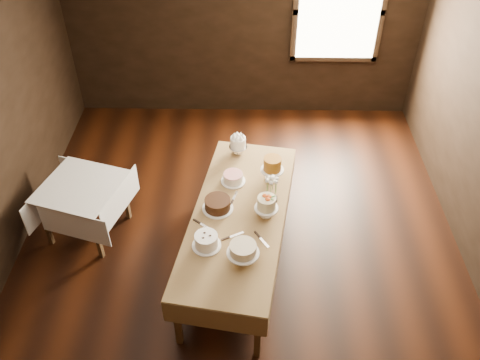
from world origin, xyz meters
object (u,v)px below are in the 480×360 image
side_table (81,191)px  cake_cream (243,253)px  cake_server_e (206,227)px  cake_server_d (273,199)px  cake_flowers (266,207)px  display_table (239,217)px  cake_server_c (235,195)px  cake_caramel (272,170)px  cake_chocolate (218,204)px  cake_server_b (264,242)px  flower_vase (271,198)px  cake_swirl (206,241)px  cake_meringue (238,146)px  cake_server_a (237,235)px  cake_lattice (233,178)px

side_table → cake_cream: (1.80, -1.06, 0.21)m
cake_cream → cake_server_e: size_ratio=1.38×
cake_server_d → cake_flowers: bearing=-159.8°
display_table → cake_server_c: bearing=99.3°
cake_caramel → cake_server_e: bearing=-132.1°
cake_chocolate → cake_server_e: (-0.11, -0.26, -0.06)m
cake_server_b → flower_vase: (0.08, 0.55, 0.07)m
cake_cream → cake_server_b: (0.20, 0.22, -0.09)m
cake_chocolate → cake_swirl: (-0.08, -0.52, 0.01)m
cake_swirl → cake_server_e: 0.26m
cake_meringue → cake_swirl: size_ratio=0.81×
cake_server_a → cake_server_d: size_ratio=1.00×
cake_cream → cake_server_b: 0.31m
cake_caramel → cake_server_b: (-0.10, -0.95, -0.12)m
side_table → cake_caramel: 2.12m
cake_server_c → side_table: bearing=100.0°
cake_cream → cake_server_d: 0.89m
cake_lattice → cake_server_b: (0.32, -0.89, -0.04)m
cake_lattice → cake_swirl: 0.97m
display_table → cake_server_a: size_ratio=10.37×
cake_flowers → flower_vase: cake_flowers is taller
side_table → cake_cream: 2.10m
cake_meringue → side_table: bearing=-161.7°
cake_flowers → flower_vase: bearing=72.9°
cake_swirl → cake_server_e: cake_swirl is taller
cake_server_a → cake_server_b: size_ratio=1.00×
display_table → cake_server_c: (-0.04, 0.27, 0.06)m
cake_server_c → cake_server_a: bearing=-161.3°
display_table → cake_server_d: bearing=31.2°
cake_meringue → cake_server_c: 0.75m
cake_cream → cake_server_d: bearing=69.8°
cake_swirl → cake_server_d: (0.66, 0.66, -0.06)m
side_table → cake_flowers: 2.09m
cake_meringue → cake_server_e: (-0.30, -1.21, -0.10)m
cake_cream → cake_server_c: size_ratio=1.38×
side_table → cake_swirl: size_ratio=3.68×
display_table → cake_chocolate: (-0.22, 0.07, 0.11)m
cake_chocolate → cake_server_c: cake_chocolate is taller
cake_chocolate → cake_server_a: bearing=-60.9°
cake_meringue → cake_swirl: 1.49m
display_table → side_table: display_table is taller
cake_cream → cake_server_b: bearing=47.6°
cake_caramel → cake_swirl: (-0.65, -1.00, -0.06)m
cake_flowers → cake_swirl: 0.72m
cake_server_d → flower_vase: bearing=-163.3°
cake_server_b → cake_swirl: bearing=-117.4°
cake_chocolate → cake_server_b: cake_chocolate is taller
cake_caramel → cake_server_c: bearing=-144.2°
cake_flowers → cake_server_e: bearing=-163.8°
cake_swirl → cake_server_b: size_ratio=1.18×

